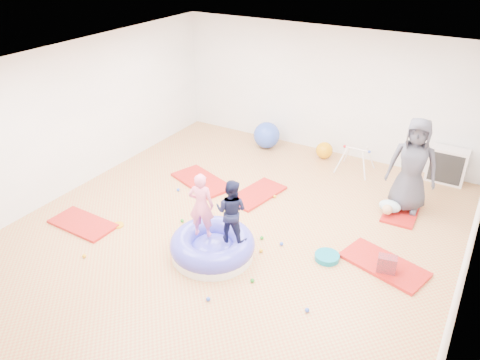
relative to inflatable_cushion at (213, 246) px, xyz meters
The scene contains 19 objects.
room 1.39m from the inflatable_cushion, 94.30° to the left, with size 7.01×8.01×2.81m.
gym_mat_front_left 2.47m from the inflatable_cushion, 169.56° to the right, with size 1.17×0.59×0.05m, color #AA1F2B.
gym_mat_mid_left 2.41m from the inflatable_cushion, 128.66° to the left, with size 1.31×0.66×0.05m, color #AA1F2B.
gym_mat_center_back 2.03m from the inflatable_cushion, 98.45° to the left, with size 1.19×0.60×0.05m, color #AA1F2B.
gym_mat_right 2.66m from the inflatable_cushion, 24.31° to the left, with size 1.28×0.64×0.05m, color #AA1F2B.
gym_mat_rear_right 3.64m from the inflatable_cushion, 51.25° to the left, with size 1.12×0.56×0.05m, color #AA1F2B.
inflatable_cushion is the anchor object (origin of this frame).
child_pink 0.78m from the inflatable_cushion, behind, with size 0.39×0.26×1.07m, color pink.
child_navy 0.80m from the inflatable_cushion, 20.80° to the left, with size 0.50×0.39×1.03m, color black.
adult_caregiver 3.78m from the inflatable_cushion, 51.51° to the left, with size 0.85×0.55×1.74m, color #3A3B48.
infant 3.33m from the inflatable_cushion, 51.03° to the left, with size 0.39×0.40×0.23m.
ball_pit_balls 0.36m from the inflatable_cushion, 76.46° to the left, with size 3.56×3.23×0.06m.
exercise_ball_blue 4.26m from the inflatable_cushion, 106.04° to the left, with size 0.61×0.61×0.61m, color blue.
exercise_ball_orange 4.23m from the inflatable_cushion, 87.14° to the left, with size 0.38×0.38×0.38m, color orange.
infant_play_gym 4.05m from the inflatable_cushion, 75.45° to the left, with size 0.71×0.67×0.54m.
cube_shelf 5.21m from the inflatable_cushion, 58.31° to the left, with size 0.73×0.36×0.73m.
balance_disc 1.80m from the inflatable_cushion, 26.81° to the left, with size 0.39×0.39×0.09m, color #0A718D.
backpack 2.66m from the inflatable_cushion, 20.36° to the left, with size 0.27×0.17×0.32m, color red.
yellow_toy 1.88m from the inflatable_cushion, behind, with size 0.19×0.19×0.03m, color orange.
Camera 1 is at (3.44, -5.56, 4.59)m, focal length 35.00 mm.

